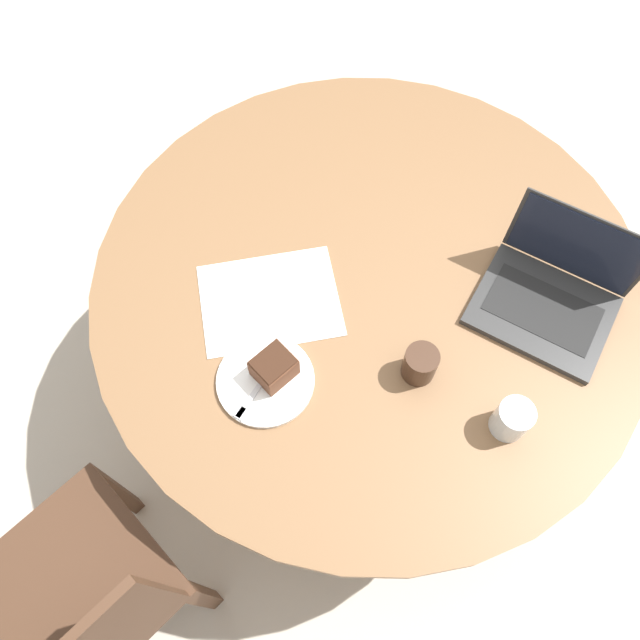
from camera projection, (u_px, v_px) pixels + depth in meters
The scene contains 10 objects.
ground_plane at pixel (355, 380), 2.17m from camera, with size 12.00×12.00×0.00m, color #B7AD9E.
dining_table at pixel (367, 296), 1.62m from camera, with size 1.38×1.38×0.71m.
chair at pixel (83, 615), 1.40m from camera, with size 0.57×0.57×0.94m.
paper_document at pixel (270, 300), 1.51m from camera, with size 0.35×0.28×0.00m.
plate at pixel (266, 380), 1.41m from camera, with size 0.22×0.22×0.01m.
cake_slice at pixel (274, 367), 1.38m from camera, with size 0.11×0.11×0.07m.
fork at pixel (254, 393), 1.39m from camera, with size 0.14×0.13×0.00m.
coffee_glass at pixel (420, 364), 1.39m from camera, with size 0.08×0.08×0.09m.
water_glass at pixel (512, 419), 1.33m from camera, with size 0.08×0.08×0.09m.
laptop at pixel (551, 295), 1.47m from camera, with size 0.40×0.41×0.23m.
Camera 1 is at (-0.33, -0.72, 2.04)m, focal length 35.00 mm.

